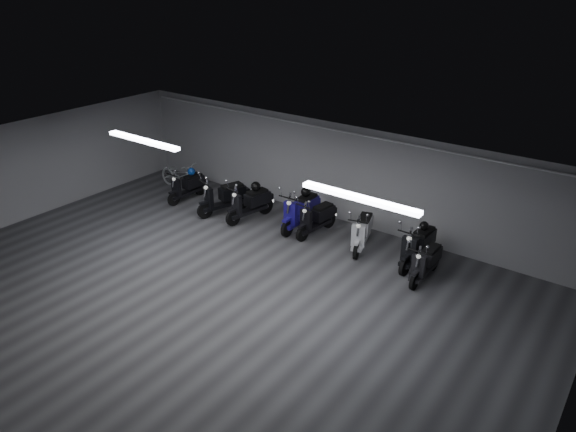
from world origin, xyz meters
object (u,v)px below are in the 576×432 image
Objects in this scene: scooter_0 at (186,182)px; bicycle at (180,173)px; helmet_2 at (306,192)px; scooter_1 at (223,192)px; scooter_6 at (362,226)px; scooter_8 at (418,240)px; helmet_1 at (424,226)px; scooter_5 at (316,213)px; helmet_3 at (256,186)px; scooter_4 at (300,205)px; scooter_3 at (249,198)px; scooter_9 at (426,257)px; helmet_0 at (191,172)px.

scooter_0 is 0.99m from bicycle.
helmet_2 is (3.95, 0.72, 0.39)m from scooter_0.
scooter_0 is 0.89× the size of scooter_1.
helmet_2 is (-1.94, 0.29, 0.36)m from scooter_6.
scooter_8 is 7.99× the size of helmet_1.
scooter_5 is 0.98× the size of scooter_6.
helmet_1 is 0.82× the size of helmet_3.
scooter_4 reaches higher than helmet_2.
scooter_6 is 0.93× the size of scooter_8.
scooter_0 is at bearing -166.97° from scooter_3.
scooter_9 is (1.91, -0.46, -0.04)m from scooter_6.
scooter_6 reaches higher than scooter_0.
scooter_9 is at bearing -8.07° from scooter_4.
helmet_1 is at bearing 0.29° from helmet_2.
scooter_6 is (5.89, 0.43, 0.02)m from scooter_0.
scooter_9 is at bearing -48.34° from scooter_8.
scooter_6 is 1.55m from helmet_1.
helmet_1 is at bearing 3.79° from scooter_4.
scooter_5 reaches higher than bicycle.
helmet_1 is (8.22, 0.23, 0.39)m from bicycle.
scooter_8 is (3.42, 0.02, -0.02)m from scooter_4.
scooter_4 is 0.40m from helmet_2.
scooter_5 is 0.91× the size of scooter_8.
scooter_3 reaches higher than scooter_6.
scooter_6 is at bearing 167.54° from scooter_9.
bicycle is 6.40× the size of helmet_2.
scooter_1 reaches higher than scooter_5.
helmet_1 is (1.49, 0.30, 0.32)m from scooter_6.
helmet_1 is at bearing 5.16° from helmet_3.
scooter_8 is (2.86, 0.07, 0.06)m from scooter_5.
scooter_1 is 0.89m from scooter_3.
scooter_5 is (0.55, -0.05, -0.08)m from scooter_4.
helmet_0 is 2.51m from helmet_3.
scooter_1 reaches higher than scooter_0.
bicycle reaches higher than helmet_3.
scooter_3 is 1.05× the size of scooter_6.
scooter_6 is 1.48m from scooter_8.
scooter_4 is 6.85× the size of helmet_2.
scooter_1 is 1.61m from helmet_0.
scooter_6 is 6.73m from bicycle.
scooter_5 is 2.86m from scooter_8.
helmet_3 is at bearing 165.80° from scooter_6.
scooter_4 is (1.48, 0.40, 0.03)m from scooter_3.
scooter_1 is 1.08× the size of scooter_6.
scooter_4 is at bearing -89.33° from bicycle.
scooter_5 is at bearing 3.31° from helmet_3.
scooter_3 is 3.34m from bicycle.
bicycle is (-2.43, 0.57, -0.12)m from scooter_1.
helmet_2 is at bearing 90.00° from scooter_4.
helmet_1 is (3.43, 0.28, 0.26)m from scooter_4.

